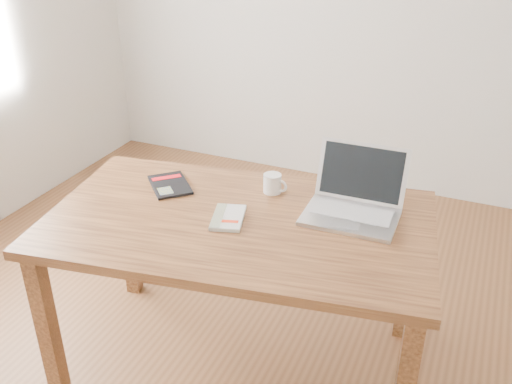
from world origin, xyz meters
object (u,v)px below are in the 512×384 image
at_px(black_guidebook, 170,185).
at_px(coffee_mug, 273,183).
at_px(desk, 239,238).
at_px(white_guidebook, 228,218).
at_px(laptop, 354,201).

height_order(black_guidebook, coffee_mug, coffee_mug).
bearing_deg(black_guidebook, coffee_mug, -28.07).
height_order(desk, white_guidebook, white_guidebook).
distance_m(black_guidebook, laptop, 0.81).
bearing_deg(desk, coffee_mug, 72.21).
distance_m(white_guidebook, coffee_mug, 0.30).
bearing_deg(coffee_mug, desk, -87.67).
relative_size(white_guidebook, coffee_mug, 1.99).
xyz_separation_m(white_guidebook, coffee_mug, (0.08, 0.29, 0.04)).
xyz_separation_m(desk, black_guidebook, (-0.40, 0.14, 0.10)).
bearing_deg(laptop, white_guidebook, -151.57).
bearing_deg(coffee_mug, laptop, 5.56).
height_order(desk, laptop, laptop).
height_order(white_guidebook, laptop, laptop).
height_order(desk, coffee_mug, coffee_mug).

